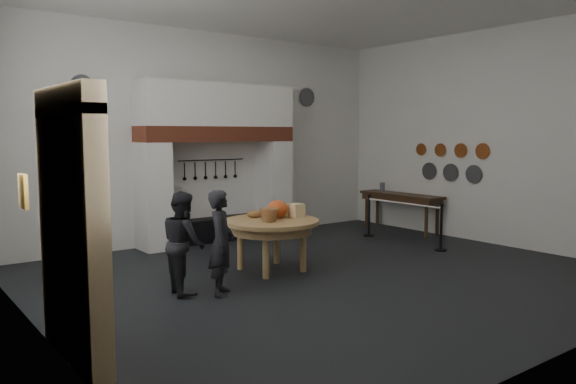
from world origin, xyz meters
TOP-DOWN VIEW (x-y plane):
  - floor at (0.00, 0.00)m, footprint 9.00×8.00m
  - wall_back at (0.00, 4.00)m, footprint 9.00×0.02m
  - wall_left at (-4.50, 0.00)m, footprint 0.02×8.00m
  - wall_right at (4.50, 0.00)m, footprint 0.02×8.00m
  - chimney_pier_left at (-1.48, 3.65)m, footprint 0.55×0.70m
  - chimney_pier_right at (1.48, 3.65)m, footprint 0.55×0.70m
  - hearth_brick_band at (0.00, 3.65)m, footprint 3.50×0.72m
  - chimney_hood at (0.00, 3.65)m, footprint 3.50×0.70m
  - iron_range at (0.00, 3.72)m, footprint 1.90×0.45m
  - utensil_rail at (0.00, 3.92)m, footprint 1.60×0.02m
  - door_recess at (-4.47, -1.00)m, footprint 0.04×1.10m
  - door_jamb_near at (-4.38, -1.70)m, footprint 0.22×0.30m
  - door_jamb_far at (-4.38, -0.30)m, footprint 0.22×0.30m
  - door_lintel at (-4.38, -1.00)m, footprint 0.22×1.70m
  - wall_plaque at (-4.45, 0.80)m, footprint 0.05×0.34m
  - work_table at (-0.60, 0.82)m, footprint 1.83×1.83m
  - pumpkin at (-0.40, 0.92)m, footprint 0.36×0.36m
  - cheese_block_big at (-0.10, 0.77)m, footprint 0.22×0.22m
  - cheese_block_small at (-0.12, 1.07)m, footprint 0.18×0.18m
  - wicker_basket at (-0.75, 0.67)m, footprint 0.36×0.36m
  - bread_loaf at (-0.70, 1.17)m, footprint 0.31×0.18m
  - visitor_near at (-2.00, 0.10)m, footprint 0.63×0.66m
  - visitor_far at (-2.40, 0.50)m, footprint 0.66×0.80m
  - side_table at (4.10, 2.13)m, footprint 0.55×2.20m
  - pewter_jug at (4.10, 2.73)m, footprint 0.12×0.12m
  - copper_pan_a at (4.46, 0.20)m, footprint 0.03×0.34m
  - copper_pan_b at (4.46, 0.75)m, footprint 0.03×0.32m
  - copper_pan_c at (4.46, 1.30)m, footprint 0.03×0.30m
  - copper_pan_d at (4.46, 1.85)m, footprint 0.03×0.28m
  - pewter_plate_left at (4.46, 0.40)m, footprint 0.03×0.40m
  - pewter_plate_mid at (4.46, 1.00)m, footprint 0.03×0.40m
  - pewter_plate_right at (4.46, 1.60)m, footprint 0.03×0.40m
  - pewter_plate_back_left at (-2.70, 3.96)m, footprint 0.44×0.03m
  - pewter_plate_back_right at (2.70, 3.96)m, footprint 0.44×0.03m
  - barrier_post_near at (3.03, 0.12)m, footprint 0.05×0.05m
  - barrier_post_far at (3.03, 2.12)m, footprint 0.05×0.05m
  - barrier_rope at (3.03, 1.12)m, footprint 0.04×2.00m

SIDE VIEW (x-z plane):
  - floor at x=0.00m, z-range -0.01..0.01m
  - iron_range at x=0.00m, z-range 0.00..0.50m
  - barrier_post_near at x=3.03m, z-range 0.00..0.90m
  - barrier_post_far at x=3.03m, z-range 0.00..0.90m
  - visitor_far at x=-2.40m, z-range 0.00..1.50m
  - visitor_near at x=-2.00m, z-range 0.00..1.53m
  - work_table at x=-0.60m, z-range 0.80..0.88m
  - barrier_rope at x=3.03m, z-range 0.83..0.87m
  - side_table at x=4.10m, z-range 0.84..0.90m
  - bread_loaf at x=-0.70m, z-range 0.87..1.01m
  - cheese_block_small at x=-0.12m, z-range 0.88..1.07m
  - wicker_basket at x=-0.75m, z-range 0.88..1.09m
  - cheese_block_big at x=-0.10m, z-range 0.88..1.11m
  - pewter_jug at x=4.10m, z-range 0.90..1.12m
  - pumpkin at x=-0.40m, z-range 0.88..1.18m
  - chimney_pier_left at x=-1.48m, z-range 0.00..2.15m
  - chimney_pier_right at x=1.48m, z-range 0.00..2.15m
  - door_recess at x=-4.47m, z-range 0.00..2.50m
  - door_jamb_near at x=-4.38m, z-range 0.00..2.60m
  - door_jamb_far at x=-4.38m, z-range 0.00..2.60m
  - pewter_plate_left at x=4.46m, z-range 1.25..1.65m
  - pewter_plate_mid at x=4.46m, z-range 1.25..1.65m
  - pewter_plate_right at x=4.46m, z-range 1.25..1.65m
  - wall_plaque at x=-4.45m, z-range 1.38..1.82m
  - utensil_rail at x=0.00m, z-range 1.74..1.76m
  - copper_pan_b at x=4.46m, z-range 1.79..2.11m
  - copper_pan_d at x=4.46m, z-range 1.81..2.09m
  - copper_pan_a at x=4.46m, z-range 1.78..2.12m
  - copper_pan_c at x=4.46m, z-range 1.80..2.10m
  - wall_back at x=0.00m, z-range 0.00..4.50m
  - wall_left at x=-4.50m, z-range 0.00..4.50m
  - wall_right at x=4.50m, z-range 0.00..4.50m
  - hearth_brick_band at x=0.00m, z-range 2.15..2.47m
  - door_lintel at x=-4.38m, z-range 2.50..2.80m
  - chimney_hood at x=0.00m, z-range 2.47..3.37m
  - pewter_plate_back_left at x=-2.70m, z-range 2.98..3.42m
  - pewter_plate_back_right at x=2.70m, z-range 2.98..3.42m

